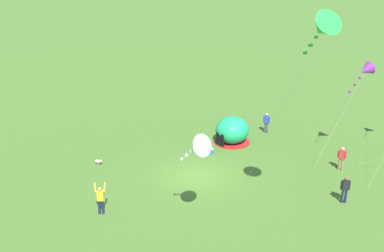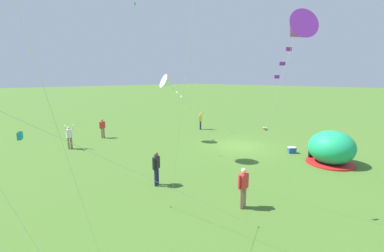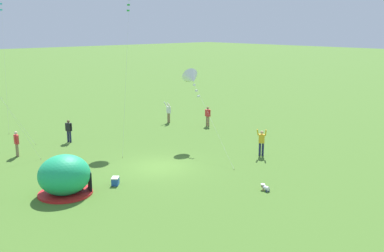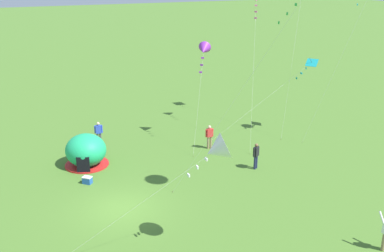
% 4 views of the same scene
% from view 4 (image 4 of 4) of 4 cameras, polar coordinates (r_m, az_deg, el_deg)
% --- Properties ---
extents(ground_plane, '(300.00, 300.00, 0.00)m').
position_cam_4_polar(ground_plane, '(24.57, -8.96, -10.31)').
color(ground_plane, '#477028').
extents(popup_tent, '(2.81, 2.81, 2.10)m').
position_cam_4_polar(popup_tent, '(29.73, -13.32, -3.09)').
color(popup_tent, '#1EAD6B').
rests_on(popup_tent, ground).
extents(cooler_box, '(0.63, 0.64, 0.44)m').
position_cam_4_polar(cooler_box, '(27.53, -13.15, -6.70)').
color(cooler_box, '#2659B2').
rests_on(cooler_box, ground).
extents(person_near_tent, '(0.28, 0.59, 1.72)m').
position_cam_4_polar(person_near_tent, '(31.68, 2.22, -1.23)').
color(person_near_tent, '#8C7251').
rests_on(person_near_tent, ground).
extents(person_center_field, '(0.29, 0.59, 1.72)m').
position_cam_4_polar(person_center_field, '(33.05, -11.77, -0.76)').
color(person_center_field, '#4C4C51').
rests_on(person_center_field, ground).
extents(person_with_toddler, '(0.39, 0.53, 1.72)m').
position_cam_4_polar(person_with_toddler, '(28.73, 8.13, -3.62)').
color(person_with_toddler, '#1E2347').
rests_on(person_with_toddler, ground).
extents(kite_purple, '(3.53, 2.88, 7.26)m').
position_cam_4_polar(kite_purple, '(32.10, 1.51, 9.65)').
color(kite_purple, silver).
rests_on(kite_purple, ground).
extents(kite_white, '(3.04, 7.15, 5.58)m').
position_cam_4_polar(kite_white, '(18.92, 3.15, -3.03)').
color(kite_white, silver).
rests_on(kite_white, ground).
extents(kite_teal, '(1.74, 8.38, 5.79)m').
position_cam_4_polar(kite_teal, '(35.15, 14.54, 7.39)').
color(kite_teal, silver).
rests_on(kite_teal, ground).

